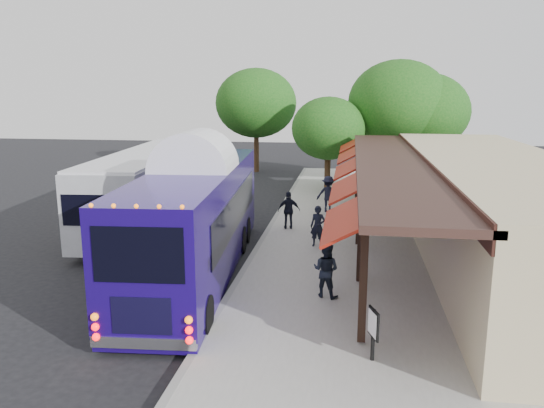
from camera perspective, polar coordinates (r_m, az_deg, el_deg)
The scene contains 15 objects.
ground at distance 16.95m, azimuth -3.70°, elevation -8.28°, with size 90.00×90.00×0.00m, color black.
sidewalk at distance 20.43m, azimuth 12.63°, elevation -4.74°, with size 10.00×40.00×0.15m, color #9E9B93.
curb at distance 20.65m, azimuth -1.23°, elevation -4.26°, with size 0.20×40.00×0.16m, color gray.
station_shelter at distance 20.55m, azimuth 22.31°, elevation -0.17°, with size 8.15×20.00×3.60m.
coach_bus at distance 17.24m, azimuth -8.12°, elevation -1.08°, with size 3.29×11.76×3.72m.
city_bus at distance 24.12m, azimuth -12.92°, elevation 2.07°, with size 3.65×12.38×3.28m.
ped_a at distance 19.89m, azimuth 4.95°, elevation -2.41°, with size 0.56×0.37×1.55m, color black.
ped_b at distance 15.15m, azimuth 5.82°, elevation -7.07°, with size 0.77×0.60×1.58m, color black.
ped_c at distance 22.35m, azimuth 1.82°, elevation -0.68°, with size 0.93×0.39×1.59m, color black.
ped_d at distance 25.57m, azimuth 6.07°, elevation 1.08°, with size 1.13×0.65×1.74m, color black.
sign_board at distance 11.89m, azimuth 10.85°, elevation -12.77°, with size 0.22×0.52×1.18m.
tree_left at distance 31.52m, azimuth 6.08°, elevation 8.07°, with size 4.33×4.33×5.55m.
tree_mid at distance 33.18m, azimuth 13.45°, elevation 10.52°, with size 6.02×6.02×7.70m.
tree_right at distance 33.67m, azimuth 16.04°, elevation 9.53°, with size 5.42×5.42×6.94m.
tree_far at distance 38.73m, azimuth -1.72°, elevation 10.78°, with size 5.82×5.82×7.46m.
Camera 1 is at (3.41, -15.51, 5.92)m, focal length 35.00 mm.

